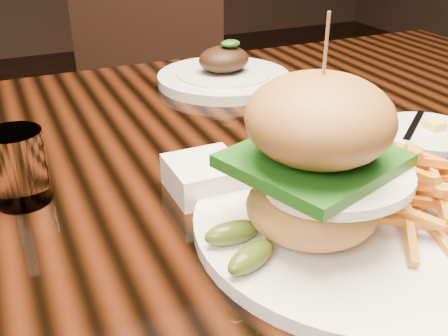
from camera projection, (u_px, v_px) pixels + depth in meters
name	position (u px, v px, depth m)	size (l,w,h in m)	color
dining_table	(197.00, 206.00, 0.73)	(1.60, 0.90, 0.75)	black
burger_plate	(355.00, 183.00, 0.51)	(0.34, 0.34, 0.23)	silver
side_saucer	(428.00, 133.00, 0.75)	(0.14, 0.14, 0.02)	silver
ramekin	(205.00, 176.00, 0.61)	(0.08, 0.08, 0.04)	silver
water_tumbler	(18.00, 167.00, 0.57)	(0.06, 0.06, 0.08)	white
far_dish	(224.00, 75.00, 0.96)	(0.24, 0.24, 0.08)	silver
chair_far	(148.00, 90.00, 1.57)	(0.60, 0.61, 0.95)	black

